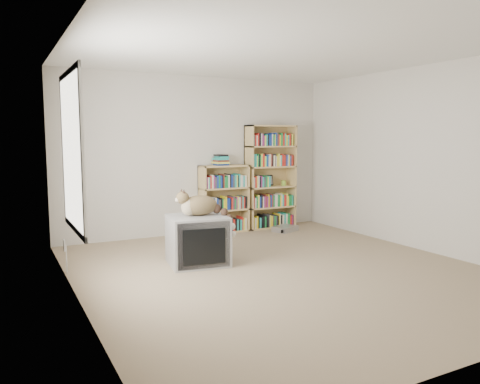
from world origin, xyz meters
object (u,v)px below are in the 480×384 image
crt_tv (197,240)px  bookcase_short (224,201)px  cat (204,208)px  dvd_player (285,229)px  bookcase_tall (270,179)px

crt_tv → bookcase_short: bookcase_short is taller
cat → dvd_player: size_ratio=1.71×
bookcase_tall → dvd_player: (0.03, -0.43, -0.79)m
crt_tv → bookcase_short: size_ratio=0.70×
crt_tv → bookcase_tall: 2.64m
cat → bookcase_tall: bearing=42.6°
cat → bookcase_short: bearing=59.7°
cat → dvd_player: 2.38m
crt_tv → dvd_player: bearing=38.2°
crt_tv → cat: 0.40m
crt_tv → dvd_player: (2.05, 1.19, -0.25)m
crt_tv → cat: bearing=3.9°
crt_tv → bookcase_short: bearing=63.1°
bookcase_tall → bookcase_short: (-0.88, 0.00, -0.33)m
crt_tv → bookcase_short: 1.99m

